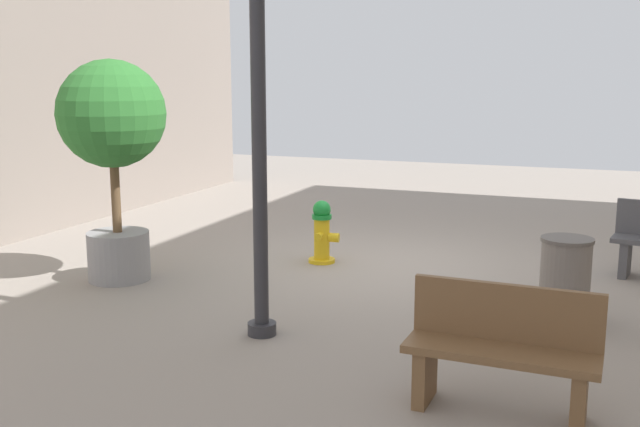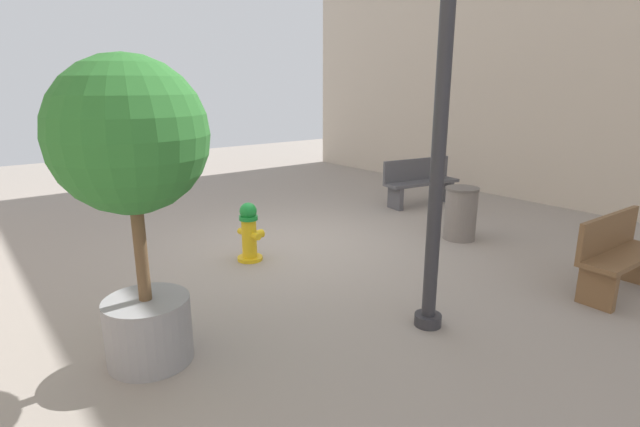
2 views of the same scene
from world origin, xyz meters
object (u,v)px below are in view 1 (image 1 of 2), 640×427
at_px(fire_hydrant, 322,232).
at_px(street_lamp, 258,70).
at_px(bench_far, 502,350).
at_px(planter_tree, 113,134).
at_px(trash_bin, 565,278).

distance_m(fire_hydrant, street_lamp, 3.56).
relative_size(bench_far, planter_tree, 0.53).
distance_m(bench_far, trash_bin, 2.44).
xyz_separation_m(street_lamp, trash_bin, (-2.70, -1.57, -2.10)).
bearing_deg(planter_tree, street_lamp, 155.24).
distance_m(fire_hydrant, bench_far, 4.65).
bearing_deg(trash_bin, fire_hydrant, -21.89).
bearing_deg(bench_far, planter_tree, -22.33).
distance_m(fire_hydrant, trash_bin, 3.40).
relative_size(fire_hydrant, planter_tree, 0.32).
bearing_deg(trash_bin, street_lamp, 30.10).
xyz_separation_m(planter_tree, street_lamp, (-2.49, 1.15, 0.74)).
height_order(fire_hydrant, trash_bin, trash_bin).
relative_size(planter_tree, street_lamp, 0.65).
xyz_separation_m(bench_far, street_lamp, (2.38, -0.85, 2.04)).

